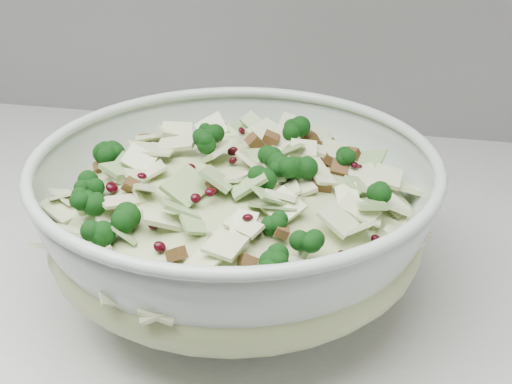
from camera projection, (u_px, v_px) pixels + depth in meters
mixing_bowl at (236, 224)px, 0.57m from camera, size 0.40×0.40×0.13m
salad at (236, 202)px, 0.56m from camera, size 0.35×0.35×0.13m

